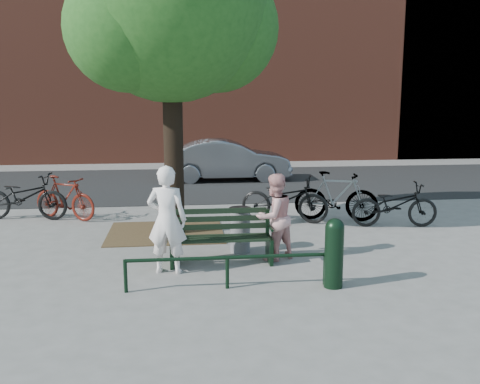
{
  "coord_description": "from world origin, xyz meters",
  "views": [
    {
      "loc": [
        -0.67,
        -8.83,
        2.87
      ],
      "look_at": [
        0.44,
        1.0,
        1.07
      ],
      "focal_mm": 40.0,
      "sensor_mm": 36.0,
      "label": 1
    }
  ],
  "objects": [
    {
      "name": "bicycle_d",
      "position": [
        2.88,
        2.91,
        0.57
      ],
      "size": [
        1.98,
        1.07,
        1.14
      ],
      "primitive_type": "imported",
      "rotation": [
        0.0,
        0.0,
        1.28
      ],
      "color": "gray",
      "rests_on": "ground"
    },
    {
      "name": "park_bench",
      "position": [
        -0.0,
        0.08,
        0.48
      ],
      "size": [
        1.74,
        0.54,
        0.97
      ],
      "color": "black",
      "rests_on": "ground"
    },
    {
      "name": "person_right",
      "position": [
        0.95,
        0.15,
        0.77
      ],
      "size": [
        0.93,
        0.87,
        1.53
      ],
      "primitive_type": "imported",
      "rotation": [
        0.0,
        0.0,
        3.66
      ],
      "color": "#DE9D99",
      "rests_on": "ground"
    },
    {
      "name": "bicycle_e",
      "position": [
        3.99,
        2.2,
        0.49
      ],
      "size": [
        1.93,
        0.87,
        0.98
      ],
      "primitive_type": "imported",
      "rotation": [
        0.0,
        0.0,
        1.45
      ],
      "color": "black",
      "rests_on": "ground"
    },
    {
      "name": "person_left",
      "position": [
        -0.9,
        -0.36,
        0.89
      ],
      "size": [
        0.72,
        0.55,
        1.77
      ],
      "primitive_type": "imported",
      "rotation": [
        0.0,
        0.0,
        2.93
      ],
      "color": "white",
      "rests_on": "ground"
    },
    {
      "name": "guard_railing",
      "position": [
        0.0,
        -1.2,
        0.4
      ],
      "size": [
        3.06,
        0.06,
        0.51
      ],
      "color": "black",
      "rests_on": "ground"
    },
    {
      "name": "street_tree",
      "position": [
        -0.75,
        2.2,
        4.42
      ],
      "size": [
        4.2,
        3.8,
        6.5
      ],
      "color": "black",
      "rests_on": "ground"
    },
    {
      "name": "dirt_pit",
      "position": [
        -1.0,
        2.2,
        0.01
      ],
      "size": [
        2.4,
        2.0,
        0.02
      ],
      "primitive_type": "cube",
      "color": "brown",
      "rests_on": "ground"
    },
    {
      "name": "bicycle_b",
      "position": [
        -3.35,
        3.72,
        0.51
      ],
      "size": [
        1.72,
        1.27,
        1.02
      ],
      "primitive_type": "imported",
      "rotation": [
        0.0,
        0.0,
        1.05
      ],
      "color": "#54140C",
      "rests_on": "ground"
    },
    {
      "name": "litter_bin",
      "position": [
        0.41,
        0.68,
        0.42
      ],
      "size": [
        0.41,
        0.41,
        0.83
      ],
      "color": "gray",
      "rests_on": "ground"
    },
    {
      "name": "bicycle_c",
      "position": [
        1.68,
        2.95,
        0.53
      ],
      "size": [
        2.13,
        1.42,
        1.06
      ],
      "primitive_type": "imported",
      "rotation": [
        0.0,
        0.0,
        1.18
      ],
      "color": "black",
      "rests_on": "ground"
    },
    {
      "name": "bicycle_a",
      "position": [
        -4.29,
        3.82,
        0.54
      ],
      "size": [
        2.14,
        1.06,
        1.08
      ],
      "primitive_type": "imported",
      "rotation": [
        0.0,
        0.0,
        1.4
      ],
      "color": "black",
      "rests_on": "ground"
    },
    {
      "name": "bollard",
      "position": [
        1.6,
        -1.32,
        0.57
      ],
      "size": [
        0.29,
        0.29,
        1.07
      ],
      "color": "black",
      "rests_on": "ground"
    },
    {
      "name": "road",
      "position": [
        0.0,
        8.5,
        0.01
      ],
      "size": [
        40.0,
        7.0,
        0.01
      ],
      "primitive_type": "cube",
      "color": "black",
      "rests_on": "ground"
    },
    {
      "name": "ground",
      "position": [
        0.0,
        0.0,
        0.0
      ],
      "size": [
        90.0,
        90.0,
        0.0
      ],
      "primitive_type": "plane",
      "color": "gray",
      "rests_on": "ground"
    },
    {
      "name": "townhouse_row",
      "position": [
        0.17,
        16.0,
        6.25
      ],
      "size": [
        45.0,
        4.0,
        14.0
      ],
      "color": "brown",
      "rests_on": "ground"
    },
    {
      "name": "parked_car",
      "position": [
        0.91,
        9.03,
        0.69
      ],
      "size": [
        4.19,
        1.47,
        1.38
      ],
      "primitive_type": "imported",
      "rotation": [
        0.0,
        0.0,
        1.57
      ],
      "color": "slate",
      "rests_on": "ground"
    }
  ]
}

